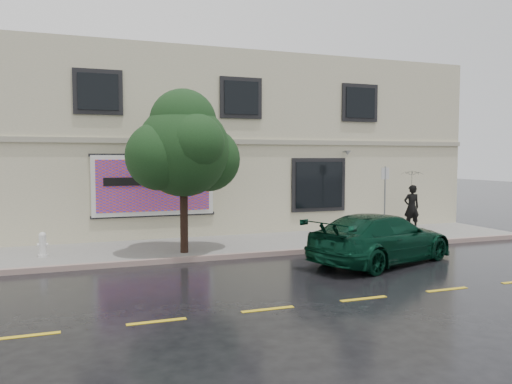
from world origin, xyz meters
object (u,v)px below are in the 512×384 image
object	(u,v)px
car	(381,238)
street_tree	(183,151)
fire_hydrant	(43,245)
pedestrian	(412,207)

from	to	relation	value
car	street_tree	bearing A→B (deg)	42.63
fire_hydrant	pedestrian	bearing A→B (deg)	-13.34
street_tree	fire_hydrant	xyz separation A→B (m)	(-3.99, 0.71, -2.73)
fire_hydrant	car	bearing A→B (deg)	-37.88
street_tree	fire_hydrant	size ratio (longest dim) A/B	6.17
pedestrian	street_tree	bearing A→B (deg)	18.99
pedestrian	fire_hydrant	xyz separation A→B (m)	(-13.47, -0.95, -0.54)
car	fire_hydrant	world-z (taller)	car
pedestrian	fire_hydrant	distance (m)	13.52
car	fire_hydrant	bearing A→B (deg)	49.81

